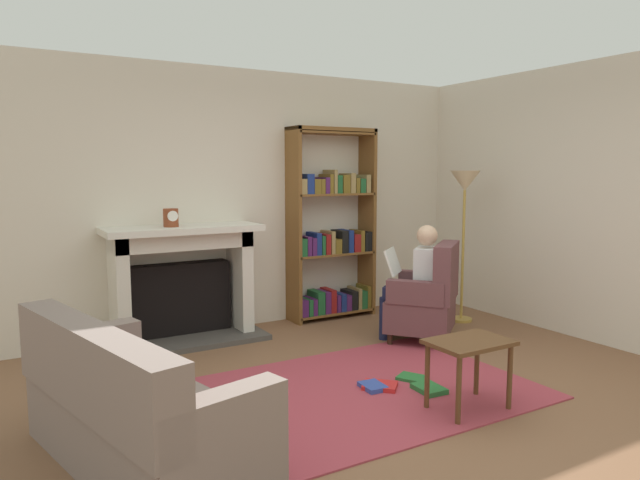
# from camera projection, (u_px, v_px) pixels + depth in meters

# --- Properties ---
(ground) EXTENTS (14.00, 14.00, 0.00)m
(ground) POSITION_uv_depth(u_px,v_px,m) (393.00, 404.00, 4.15)
(ground) COLOR brown
(back_wall) EXTENTS (5.60, 0.10, 2.70)m
(back_wall) POSITION_uv_depth(u_px,v_px,m) (248.00, 200.00, 6.17)
(back_wall) COLOR beige
(back_wall) RESTS_ON ground
(side_wall_right) EXTENTS (0.10, 5.20, 2.70)m
(side_wall_right) POSITION_uv_depth(u_px,v_px,m) (517.00, 199.00, 6.39)
(side_wall_right) COLOR beige
(side_wall_right) RESTS_ON ground
(area_rug) EXTENTS (2.40, 1.80, 0.01)m
(area_rug) POSITION_uv_depth(u_px,v_px,m) (369.00, 389.00, 4.41)
(area_rug) COLOR #A33945
(area_rug) RESTS_ON ground
(fireplace) EXTENTS (1.51, 0.64, 1.13)m
(fireplace) POSITION_uv_depth(u_px,v_px,m) (182.00, 280.00, 5.64)
(fireplace) COLOR #4C4742
(fireplace) RESTS_ON ground
(mantel_clock) EXTENTS (0.14, 0.14, 0.17)m
(mantel_clock) POSITION_uv_depth(u_px,v_px,m) (171.00, 218.00, 5.42)
(mantel_clock) COLOR brown
(mantel_clock) RESTS_ON fireplace
(bookshelf) EXTENTS (1.00, 0.32, 2.12)m
(bookshelf) POSITION_uv_depth(u_px,v_px,m) (332.00, 232.00, 6.50)
(bookshelf) COLOR brown
(bookshelf) RESTS_ON ground
(armchair_reading) EXTENTS (0.89, 0.89, 0.97)m
(armchair_reading) POSITION_uv_depth(u_px,v_px,m) (428.00, 299.00, 5.62)
(armchair_reading) COLOR #331E14
(armchair_reading) RESTS_ON ground
(seated_reader) EXTENTS (0.57, 0.59, 1.14)m
(seated_reader) POSITION_uv_depth(u_px,v_px,m) (416.00, 278.00, 5.64)
(seated_reader) COLOR silver
(seated_reader) RESTS_ON ground
(sofa_floral) EXTENTS (1.09, 1.82, 0.85)m
(sofa_floral) POSITION_uv_depth(u_px,v_px,m) (132.00, 414.00, 3.21)
(sofa_floral) COLOR gray
(sofa_floral) RESTS_ON ground
(side_table) EXTENTS (0.56, 0.39, 0.50)m
(side_table) POSITION_uv_depth(u_px,v_px,m) (469.00, 352.00, 4.00)
(side_table) COLOR brown
(side_table) RESTS_ON ground
(scattered_books) EXTENTS (0.61, 0.53, 0.04)m
(scattered_books) POSITION_uv_depth(u_px,v_px,m) (399.00, 385.00, 4.43)
(scattered_books) COLOR #267233
(scattered_books) RESTS_ON area_rug
(floor_lamp) EXTENTS (0.32, 0.32, 1.66)m
(floor_lamp) POSITION_uv_depth(u_px,v_px,m) (465.00, 194.00, 6.28)
(floor_lamp) COLOR #B7933F
(floor_lamp) RESTS_ON ground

